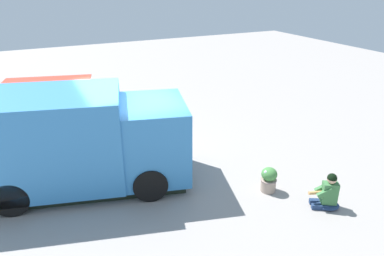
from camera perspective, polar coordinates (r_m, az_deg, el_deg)
name	(u,v)px	position (r m, az deg, el deg)	size (l,w,h in m)	color
ground_plane	(139,170)	(9.81, -8.42, -6.69)	(40.00, 40.00, 0.00)	#A29A94
food_truck	(75,142)	(8.98, -18.20, -2.21)	(5.51, 3.80, 2.41)	#3883C4
person_customer	(328,194)	(8.67, 20.84, -9.82)	(0.76, 0.64, 0.86)	navy
planter_flowering_near	(269,179)	(8.89, 12.14, -7.99)	(0.39, 0.39, 0.62)	tan
planter_flowering_far	(167,108)	(13.25, -4.02, 3.17)	(0.47, 0.47, 0.66)	gray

